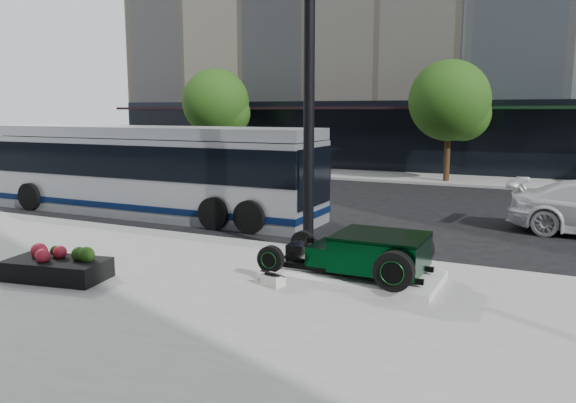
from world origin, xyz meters
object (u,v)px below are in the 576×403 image
at_px(hot_rod, 370,252).
at_px(flower_planter, 57,267).
at_px(transit_bus, 150,170).
at_px(lamppost, 309,81).

height_order(hot_rod, flower_planter, hot_rod).
distance_m(flower_planter, transit_bus, 7.99).
height_order(lamppost, flower_planter, lamppost).
bearing_deg(lamppost, transit_bus, 159.19).
xyz_separation_m(flower_planter, transit_bus, (-3.46, 7.11, 1.13)).
bearing_deg(flower_planter, hot_rod, 24.55).
height_order(flower_planter, transit_bus, transit_bus).
relative_size(hot_rod, flower_planter, 1.51).
xyz_separation_m(hot_rod, lamppost, (-2.14, 1.88, 3.42)).
xyz_separation_m(hot_rod, transit_bus, (-9.11, 4.53, 0.79)).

